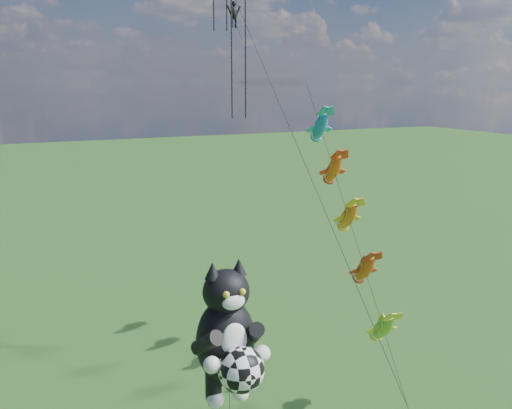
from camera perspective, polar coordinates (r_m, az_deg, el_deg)
name	(u,v)px	position (r m, az deg, el deg)	size (l,w,h in m)	color
cat_kite_rig	(229,337)	(20.80, -2.72, -13.10)	(2.68, 4.19, 10.03)	brown
fish_windsock_rig	(349,217)	(30.88, 9.24, -1.28)	(3.27, 15.69, 16.08)	brown
parafoil_rig	(237,1)	(31.92, -1.87, 19.65)	(3.42, 17.33, 27.26)	brown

